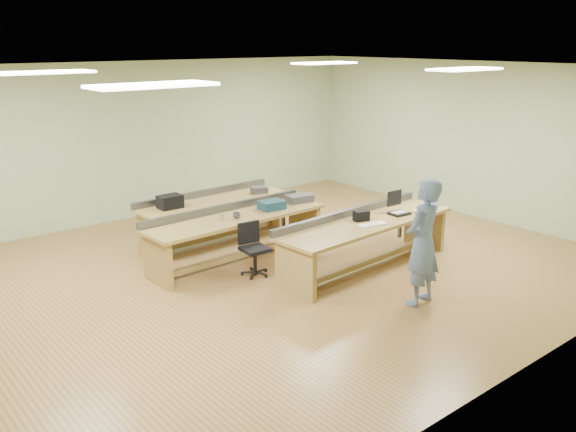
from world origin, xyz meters
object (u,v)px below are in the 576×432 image
at_px(workbench_back, 213,211).
at_px(laptop_base, 399,213).
at_px(mug, 237,216).
at_px(parts_bin_teal, 272,205).
at_px(workbench_front, 365,233).
at_px(task_chair, 254,256).
at_px(camera_bag, 361,216).
at_px(workbench_mid, 236,227).
at_px(person, 423,242).
at_px(drinks_can, 221,217).
at_px(parts_bin_grey, 299,198).

bearing_deg(workbench_back, laptop_base, -58.15).
bearing_deg(mug, parts_bin_teal, 5.99).
height_order(workbench_front, task_chair, workbench_front).
bearing_deg(workbench_back, workbench_front, -68.58).
bearing_deg(task_chair, workbench_back, 82.65).
distance_m(workbench_front, task_chair, 1.73).
bearing_deg(workbench_back, camera_bag, -68.92).
distance_m(workbench_mid, person, 3.04).
distance_m(task_chair, mug, 0.71).
relative_size(workbench_back, drinks_can, 21.98).
xyz_separation_m(workbench_back, task_chair, (-0.38, -1.70, -0.27)).
bearing_deg(mug, workbench_back, 74.72).
distance_m(workbench_front, mug, 1.98).
bearing_deg(workbench_back, mug, -107.11).
height_order(parts_bin_grey, drinks_can, drinks_can).
bearing_deg(person, workbench_front, -114.46).
bearing_deg(parts_bin_grey, person, -96.88).
bearing_deg(drinks_can, workbench_front, -38.69).
height_order(laptop_base, task_chair, task_chair).
distance_m(workbench_front, parts_bin_teal, 1.60).
bearing_deg(laptop_base, mug, 148.14).
height_order(workbench_mid, laptop_base, workbench_mid).
bearing_deg(task_chair, parts_bin_grey, 29.43).
height_order(parts_bin_grey, mug, parts_bin_grey).
xyz_separation_m(task_chair, parts_bin_teal, (0.79, 0.57, 0.53)).
xyz_separation_m(camera_bag, parts_bin_teal, (-0.64, 1.38, -0.01)).
relative_size(laptop_base, mug, 2.73).
height_order(mug, drinks_can, drinks_can).
relative_size(workbench_front, parts_bin_teal, 8.33).
distance_m(workbench_back, mug, 1.27).
relative_size(camera_bag, parts_bin_teal, 0.58).
distance_m(camera_bag, mug, 1.90).
bearing_deg(camera_bag, parts_bin_grey, 107.49).
distance_m(laptop_base, mug, 2.54).
relative_size(workbench_front, camera_bag, 14.34).
height_order(parts_bin_teal, drinks_can, parts_bin_teal).
bearing_deg(laptop_base, drinks_can, 151.15).
bearing_deg(workbench_mid, mug, -120.62).
distance_m(parts_bin_teal, drinks_can, 1.02).
bearing_deg(parts_bin_teal, mug, -174.01).
bearing_deg(camera_bag, workbench_mid, 150.12).
xyz_separation_m(workbench_front, drinks_can, (-1.70, 1.36, 0.25)).
distance_m(laptop_base, camera_bag, 0.72).
height_order(camera_bag, mug, camera_bag).
xyz_separation_m(laptop_base, parts_bin_grey, (-0.70, 1.59, 0.04)).
height_order(person, parts_bin_teal, person).
bearing_deg(workbench_front, laptop_base, -11.42).
bearing_deg(drinks_can, task_chair, -66.53).
relative_size(workbench_back, laptop_base, 8.97).
xyz_separation_m(laptop_base, task_chair, (-2.14, 0.95, -0.48)).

